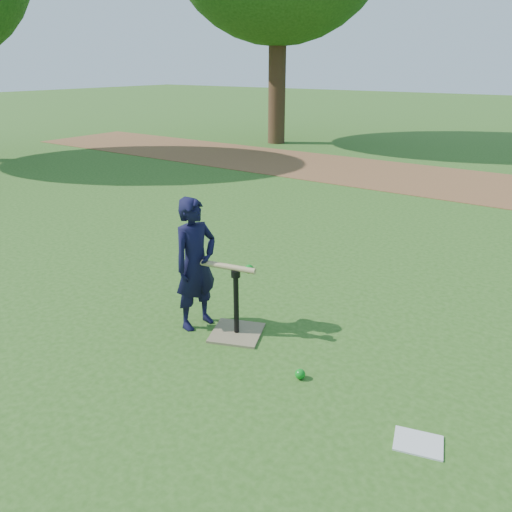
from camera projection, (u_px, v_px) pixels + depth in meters
The scene contains 7 objects.
ground at pixel (229, 348), 4.22m from camera, with size 80.00×80.00×0.00m, color #285116.
dirt_strip at pixel (461, 184), 9.94m from camera, with size 24.00×3.00×0.01m, color brown.
child at pixel (196, 264), 4.39m from camera, with size 0.44×0.29×1.20m, color black.
wiffle_ball_ground at pixel (300, 374), 3.80m from camera, with size 0.08×0.08×0.08m, color #0B8118.
clipboard at pixel (418, 443), 3.16m from camera, with size 0.30×0.23×0.01m, color silver.
batting_tee at pixel (237, 323), 4.40m from camera, with size 0.56×0.56×0.61m.
swing_action at pixel (225, 266), 4.26m from camera, with size 0.63×0.20×0.08m.
Camera 1 is at (2.28, -2.86, 2.25)m, focal length 35.00 mm.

